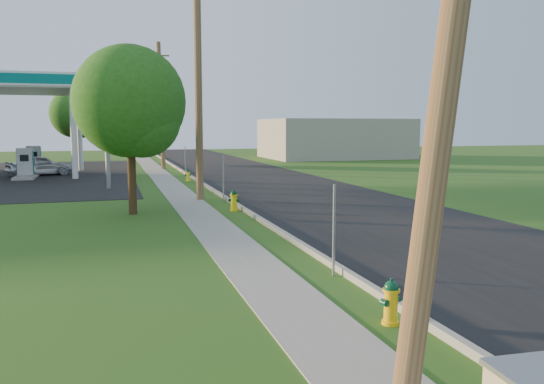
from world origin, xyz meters
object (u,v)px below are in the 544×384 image
object	(u,v)px
fuel_pump_ne	(25,167)
hydrant_near	(391,302)
hydrant_mid	(234,201)
utility_pole_far	(161,106)
car_silver	(40,165)
tree_verge	(133,106)
tree_lot	(76,115)
fuel_pump_se	(34,163)
utility_pole_mid	(198,86)
hydrant_far	(188,175)
price_pylon	(105,83)

from	to	relation	value
fuel_pump_ne	hydrant_near	distance (m)	30.25
hydrant_mid	utility_pole_far	bearing A→B (deg)	92.00
utility_pole_far	car_silver	xyz separation A→B (m)	(-8.27, -3.33, -4.11)
tree_verge	tree_lot	world-z (taller)	tree_lot
fuel_pump_se	tree_lot	world-z (taller)	tree_lot
utility_pole_mid	fuel_pump_se	world-z (taller)	utility_pole_mid
fuel_pump_se	hydrant_far	world-z (taller)	fuel_pump_se
hydrant_far	price_pylon	bearing A→B (deg)	-148.31
utility_pole_far	fuel_pump_ne	distance (m)	10.99
tree_lot	car_silver	bearing A→B (deg)	-98.14
fuel_pump_se	hydrant_far	bearing A→B (deg)	-42.51
utility_pole_far	car_silver	size ratio (longest dim) A/B	2.33
hydrant_near	car_silver	xyz separation A→B (m)	(-8.88, 30.38, 0.32)
tree_verge	hydrant_far	bearing A→B (deg)	72.90
fuel_pump_ne	tree_lot	world-z (taller)	tree_lot
tree_verge	hydrant_near	distance (m)	13.55
fuel_pump_se	utility_pole_mid	bearing A→B (deg)	-62.37
hydrant_mid	hydrant_near	bearing A→B (deg)	-90.65
utility_pole_far	fuel_pump_se	size ratio (longest dim) A/B	2.97
utility_pole_mid	utility_pole_far	xyz separation A→B (m)	(0.00, 18.00, -0.15)
fuel_pump_se	hydrant_near	size ratio (longest dim) A/B	4.15
tree_verge	hydrant_near	bearing A→B (deg)	-74.40
hydrant_near	car_silver	bearing A→B (deg)	106.29
hydrant_near	hydrant_mid	distance (m)	12.27
hydrant_mid	price_pylon	bearing A→B (deg)	117.45
fuel_pump_ne	car_silver	world-z (taller)	fuel_pump_ne
fuel_pump_se	tree_lot	xyz separation A→B (m)	(2.34, 9.67, 3.50)
price_pylon	tree_verge	xyz separation A→B (m)	(1.00, -8.63, -1.46)
price_pylon	hydrant_far	xyz separation A→B (m)	(4.51, 2.78, -5.08)
price_pylon	hydrant_mid	world-z (taller)	price_pylon
tree_lot	tree_verge	bearing A→B (deg)	-83.02
utility_pole_mid	hydrant_far	xyz separation A→B (m)	(0.61, 8.28, -4.60)
hydrant_far	car_silver	distance (m)	10.94
tree_verge	hydrant_near	xyz separation A→B (m)	(3.51, -12.58, -3.59)
hydrant_near	fuel_pump_se	bearing A→B (deg)	106.21
fuel_pump_se	car_silver	xyz separation A→B (m)	(0.63, -2.33, -0.03)
tree_lot	fuel_pump_ne	bearing A→B (deg)	-99.73
utility_pole_mid	tree_lot	world-z (taller)	utility_pole_mid
tree_verge	car_silver	world-z (taller)	tree_verge
price_pylon	tree_lot	xyz separation A→B (m)	(-2.66, 21.17, -1.21)
tree_lot	hydrant_near	size ratio (longest dim) A/B	8.49
tree_lot	hydrant_far	distance (m)	20.11
hydrant_mid	hydrant_far	world-z (taller)	hydrant_mid
tree_verge	hydrant_near	world-z (taller)	tree_verge
utility_pole_mid	hydrant_mid	bearing A→B (deg)	-77.77
car_silver	utility_pole_far	bearing A→B (deg)	-88.50
price_pylon	fuel_pump_ne	bearing A→B (deg)	123.69
tree_lot	car_silver	xyz separation A→B (m)	(-1.72, -12.00, -3.53)
price_pylon	tree_lot	distance (m)	21.37
utility_pole_far	hydrant_mid	world-z (taller)	utility_pole_far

